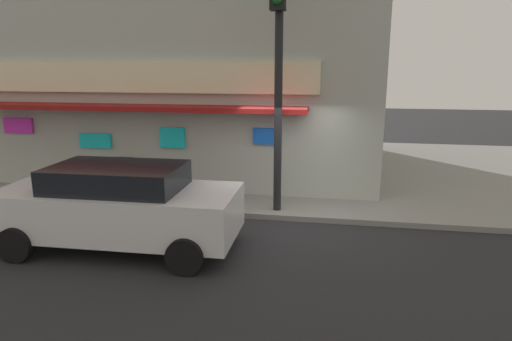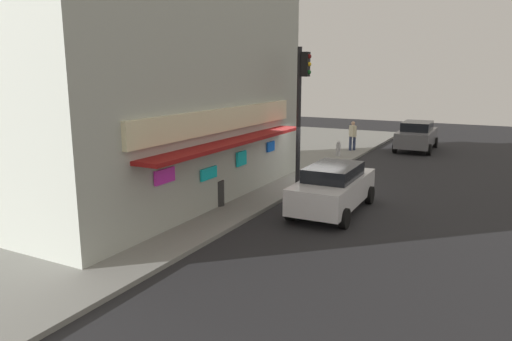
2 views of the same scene
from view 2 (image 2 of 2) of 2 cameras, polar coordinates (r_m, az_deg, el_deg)
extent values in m
plane|color=#232326|center=(20.02, 6.36, -1.91)|extent=(56.58, 56.58, 0.00)
cube|color=gray|center=(22.38, -6.14, -0.26)|extent=(37.72, 10.42, 0.13)
cube|color=#ADB2A8|center=(18.63, -14.41, 9.33)|extent=(12.84, 7.83, 7.81)
cube|color=beige|center=(16.30, -3.69, 6.11)|extent=(9.76, 0.16, 0.77)
cube|color=maroon|center=(16.21, -2.60, 3.47)|extent=(9.25, 0.90, 0.12)
cube|color=#E533CC|center=(13.83, -10.86, -0.65)|extent=(0.86, 0.08, 0.42)
cube|color=#19D8E5|center=(15.69, -5.67, -0.34)|extent=(0.89, 0.08, 0.39)
cube|color=#19D8E5|center=(17.48, -1.76, 1.45)|extent=(0.66, 0.08, 0.53)
cube|color=blue|center=(19.59, 1.76, 2.89)|extent=(0.62, 0.08, 0.40)
cylinder|color=black|center=(19.42, 5.12, 6.36)|extent=(0.18, 0.18, 5.53)
cube|color=black|center=(19.24, 5.94, 12.52)|extent=(0.32, 0.28, 0.95)
sphere|color=maroon|center=(19.19, 6.38, 13.41)|extent=(0.18, 0.18, 0.18)
sphere|color=yellow|center=(19.18, 6.36, 12.51)|extent=(0.18, 0.18, 0.18)
sphere|color=#0F4C19|center=(19.18, 6.34, 11.62)|extent=(0.18, 0.18, 0.18)
cylinder|color=#B2B2B7|center=(26.61, 9.80, 2.43)|extent=(0.24, 0.24, 0.65)
sphere|color=#B2B2B7|center=(26.55, 9.83, 3.26)|extent=(0.21, 0.21, 0.21)
cylinder|color=#B2B2B7|center=(26.43, 9.68, 2.44)|extent=(0.12, 0.10, 0.10)
cylinder|color=#B2B2B7|center=(26.77, 9.93, 2.55)|extent=(0.12, 0.10, 0.10)
cylinder|color=#2D2D2D|center=(16.66, -4.63, -2.67)|extent=(0.47, 0.47, 0.89)
cylinder|color=navy|center=(28.55, 11.21, 3.18)|extent=(0.23, 0.23, 0.81)
cylinder|color=navy|center=(28.69, 11.66, 3.20)|extent=(0.23, 0.23, 0.81)
cube|color=beige|center=(28.52, 11.50, 4.64)|extent=(0.48, 0.49, 0.65)
sphere|color=tan|center=(28.47, 11.54, 5.56)|extent=(0.22, 0.22, 0.22)
cylinder|color=beige|center=(28.32, 11.75, 4.51)|extent=(0.14, 0.14, 0.58)
cylinder|color=beige|center=(28.74, 11.24, 4.63)|extent=(0.14, 0.14, 0.58)
cylinder|color=gray|center=(20.64, -1.65, -0.46)|extent=(0.48, 0.48, 0.41)
sphere|color=#1E6628|center=(20.53, -1.66, 1.01)|extent=(0.78, 0.78, 0.78)
cube|color=slate|center=(30.45, 18.63, 3.75)|extent=(4.48, 1.99, 0.89)
cube|color=black|center=(30.37, 18.72, 5.06)|extent=(2.43, 1.64, 0.52)
cylinder|color=black|center=(32.17, 17.31, 3.44)|extent=(0.64, 0.23, 0.64)
cylinder|color=black|center=(31.93, 20.67, 3.15)|extent=(0.64, 0.23, 0.64)
cylinder|color=black|center=(29.14, 16.28, 2.67)|extent=(0.64, 0.23, 0.64)
cylinder|color=black|center=(28.87, 19.98, 2.35)|extent=(0.64, 0.23, 0.64)
cube|color=silver|center=(16.45, 9.19, -2.36)|extent=(4.48, 1.84, 0.85)
cube|color=black|center=(16.30, 9.26, -0.15)|extent=(2.43, 1.53, 0.45)
cylinder|color=black|center=(18.26, 8.00, -2.27)|extent=(0.64, 0.23, 0.64)
cylinder|color=black|center=(17.79, 13.42, -2.87)|extent=(0.64, 0.23, 0.64)
cylinder|color=black|center=(15.44, 4.19, -4.82)|extent=(0.64, 0.23, 0.64)
cylinder|color=black|center=(14.88, 10.53, -5.64)|extent=(0.64, 0.23, 0.64)
camera|label=1|loc=(19.28, 35.21, 5.76)|focal=31.44mm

